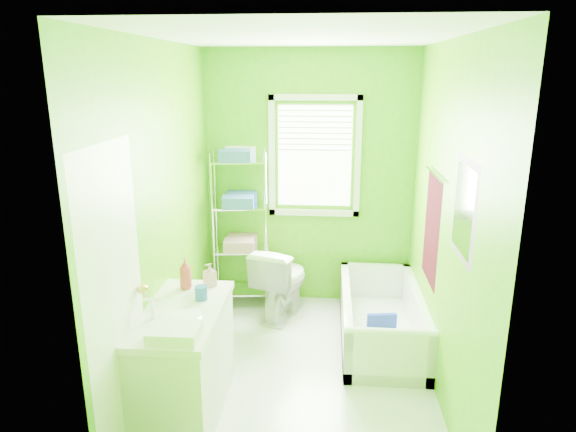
# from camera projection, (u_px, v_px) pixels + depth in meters

# --- Properties ---
(ground) EXTENTS (2.90, 2.90, 0.00)m
(ground) POSITION_uv_depth(u_px,v_px,m) (300.00, 373.00, 4.19)
(ground) COLOR silver
(ground) RESTS_ON ground
(room_envelope) EXTENTS (2.14, 2.94, 2.62)m
(room_envelope) POSITION_uv_depth(u_px,v_px,m) (302.00, 188.00, 3.77)
(room_envelope) COLOR #49A307
(room_envelope) RESTS_ON ground
(window) EXTENTS (0.92, 0.05, 1.22)m
(window) POSITION_uv_depth(u_px,v_px,m) (315.00, 150.00, 5.11)
(window) COLOR white
(window) RESTS_ON ground
(door) EXTENTS (0.09, 0.80, 2.00)m
(door) POSITION_uv_depth(u_px,v_px,m) (117.00, 311.00, 3.04)
(door) COLOR white
(door) RESTS_ON ground
(right_wall_decor) EXTENTS (0.04, 1.48, 1.17)m
(right_wall_decor) POSITION_uv_depth(u_px,v_px,m) (443.00, 221.00, 3.73)
(right_wall_decor) COLOR #3B060E
(right_wall_decor) RESTS_ON ground
(bathtub) EXTENTS (0.71, 1.51, 0.49)m
(bathtub) POSITION_uv_depth(u_px,v_px,m) (381.00, 325.00, 4.65)
(bathtub) COLOR white
(bathtub) RESTS_ON ground
(toilet) EXTENTS (0.62, 0.82, 0.74)m
(toilet) POSITION_uv_depth(u_px,v_px,m) (282.00, 281.00, 5.09)
(toilet) COLOR white
(toilet) RESTS_ON ground
(vanity) EXTENTS (0.54, 1.06, 1.04)m
(vanity) POSITION_uv_depth(u_px,v_px,m) (184.00, 358.00, 3.61)
(vanity) COLOR silver
(vanity) RESTS_ON ground
(wire_shelf_unit) EXTENTS (0.59, 0.48, 1.65)m
(wire_shelf_unit) POSITION_uv_depth(u_px,v_px,m) (242.00, 211.00, 5.19)
(wire_shelf_unit) COLOR silver
(wire_shelf_unit) RESTS_ON ground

